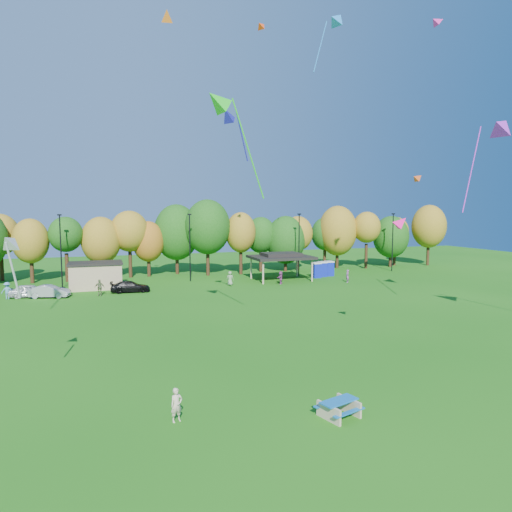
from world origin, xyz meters
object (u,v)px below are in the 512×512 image
object	(u,v)px
picnic_table	(339,407)
car_c	(49,291)
car_b	(49,291)
car_d	(130,287)
porta_potties	(323,269)
kite_flyer	(177,405)
car_a	(30,291)

from	to	relation	value
picnic_table	car_c	distance (m)	40.10
car_b	car_d	xyz separation A→B (m)	(8.61, 0.66, -0.04)
car_d	picnic_table	bearing A→B (deg)	-165.43
porta_potties	car_b	bearing A→B (deg)	-172.42
kite_flyer	car_c	bearing A→B (deg)	87.05
kite_flyer	car_c	world-z (taller)	kite_flyer
porta_potties	picnic_table	xyz separation A→B (m)	(-19.84, -40.67, -0.63)
car_a	car_b	distance (m)	2.27
picnic_table	car_c	world-z (taller)	car_c
car_c	car_d	size ratio (longest dim) A/B	1.00
car_a	car_d	world-z (taller)	car_a
porta_potties	car_a	xyz separation A→B (m)	(-37.73, -3.78, -0.37)
kite_flyer	car_b	distance (m)	35.07
kite_flyer	car_a	world-z (taller)	kite_flyer
porta_potties	kite_flyer	size ratio (longest dim) A/B	2.40
picnic_table	car_c	bearing A→B (deg)	96.66
kite_flyer	car_d	distance (m)	34.65
car_b	kite_flyer	bearing A→B (deg)	-151.53
picnic_table	car_d	world-z (taller)	car_d
car_c	porta_potties	bearing A→B (deg)	-84.47
porta_potties	car_d	bearing A→B (deg)	-171.41
porta_potties	car_b	world-z (taller)	porta_potties
car_c	car_d	distance (m)	8.72
picnic_table	kite_flyer	xyz separation A→B (m)	(-7.21, 1.93, 0.32)
kite_flyer	car_d	bearing A→B (deg)	73.02
car_a	car_b	bearing A→B (deg)	-111.40
picnic_table	car_b	xyz separation A→B (m)	(-15.84, 35.92, 0.23)
car_a	car_c	world-z (taller)	car_a
picnic_table	car_a	distance (m)	41.00
picnic_table	car_d	bearing A→B (deg)	84.40
kite_flyer	car_c	distance (m)	35.95
picnic_table	kite_flyer	size ratio (longest dim) A/B	1.41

